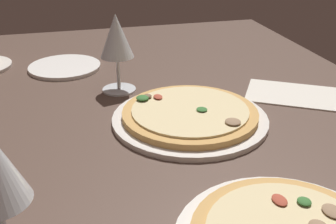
{
  "coord_description": "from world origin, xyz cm",
  "views": [
    {
      "loc": [
        -65.23,
        12.58,
        39.98
      ],
      "look_at": [
        1.11,
        -4.54,
        7.0
      ],
      "focal_mm": 45.0,
      "sensor_mm": 36.0,
      "label": 1
    }
  ],
  "objects_px": {
    "side_plate": "(65,67)",
    "paper_menu": "(298,95)",
    "pizza_main": "(190,116)",
    "wine_glass_near": "(116,39)"
  },
  "relations": [
    {
      "from": "side_plate",
      "to": "paper_menu",
      "type": "bearing_deg",
      "value": -122.08
    },
    {
      "from": "paper_menu",
      "to": "pizza_main",
      "type": "bearing_deg",
      "value": 133.53
    },
    {
      "from": "wine_glass_near",
      "to": "paper_menu",
      "type": "bearing_deg",
      "value": -108.88
    },
    {
      "from": "pizza_main",
      "to": "paper_menu",
      "type": "height_order",
      "value": "pizza_main"
    },
    {
      "from": "pizza_main",
      "to": "side_plate",
      "type": "height_order",
      "value": "pizza_main"
    },
    {
      "from": "pizza_main",
      "to": "wine_glass_near",
      "type": "relative_size",
      "value": 1.73
    },
    {
      "from": "side_plate",
      "to": "paper_menu",
      "type": "distance_m",
      "value": 0.56
    },
    {
      "from": "side_plate",
      "to": "wine_glass_near",
      "type": "bearing_deg",
      "value": -147.45
    },
    {
      "from": "pizza_main",
      "to": "side_plate",
      "type": "xyz_separation_m",
      "value": [
        0.36,
        0.22,
        -0.01
      ]
    },
    {
      "from": "side_plate",
      "to": "paper_menu",
      "type": "xyz_separation_m",
      "value": [
        -0.3,
        -0.48,
        -0.0
      ]
    }
  ]
}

